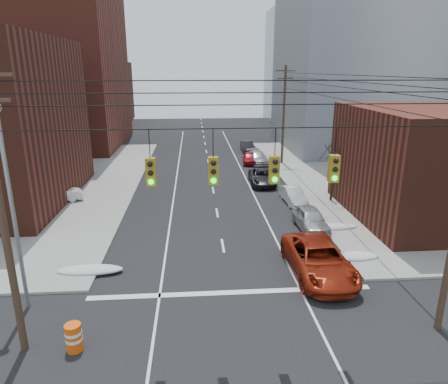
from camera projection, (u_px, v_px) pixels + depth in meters
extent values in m
cube|color=maroon|center=(23.00, 34.00, 53.07)|extent=(24.00, 20.00, 30.00)
cube|color=#4D2117|center=(72.00, 93.00, 80.35)|extent=(22.00, 18.00, 12.00)
cube|color=gray|center=(369.00, 54.00, 53.36)|extent=(22.00, 20.00, 25.00)
cube|color=gray|center=(322.00, 67.00, 78.72)|extent=(20.00, 18.00, 22.00)
cylinder|color=#473323|center=(2.00, 218.00, 14.13)|extent=(0.28, 0.28, 11.00)
cylinder|color=#473323|center=(284.00, 116.00, 44.91)|extent=(0.28, 0.28, 11.00)
cube|color=#473323|center=(286.00, 71.00, 43.46)|extent=(2.20, 0.12, 0.12)
cube|color=#473323|center=(285.00, 78.00, 43.70)|extent=(1.80, 0.12, 0.12)
cylinder|color=black|center=(242.00, 128.00, 13.83)|extent=(17.00, 0.04, 0.04)
cylinder|color=black|center=(149.00, 144.00, 13.75)|extent=(0.03, 0.03, 1.00)
cube|color=olive|center=(151.00, 172.00, 14.04)|extent=(0.35, 0.30, 1.00)
sphere|color=black|center=(150.00, 164.00, 13.79)|extent=(0.20, 0.20, 0.20)
sphere|color=black|center=(150.00, 173.00, 13.88)|extent=(0.20, 0.20, 0.20)
sphere|color=#0CE526|center=(151.00, 182.00, 13.97)|extent=(0.20, 0.20, 0.20)
cylinder|color=black|center=(213.00, 143.00, 13.91)|extent=(0.03, 0.03, 1.00)
cube|color=olive|center=(213.00, 171.00, 14.20)|extent=(0.35, 0.30, 1.00)
sphere|color=black|center=(213.00, 163.00, 13.95)|extent=(0.20, 0.20, 0.20)
sphere|color=black|center=(213.00, 172.00, 14.04)|extent=(0.20, 0.20, 0.20)
sphere|color=#0CE526|center=(214.00, 181.00, 14.13)|extent=(0.20, 0.20, 0.20)
cylinder|color=black|center=(275.00, 142.00, 14.07)|extent=(0.03, 0.03, 1.00)
cube|color=olive|center=(274.00, 170.00, 14.36)|extent=(0.35, 0.30, 1.00)
sphere|color=black|center=(275.00, 162.00, 14.11)|extent=(0.20, 0.20, 0.20)
sphere|color=black|center=(275.00, 171.00, 14.20)|extent=(0.20, 0.20, 0.20)
sphere|color=#0CE526|center=(275.00, 179.00, 14.30)|extent=(0.20, 0.20, 0.20)
cylinder|color=black|center=(336.00, 141.00, 14.23)|extent=(0.03, 0.03, 1.00)
cube|color=olive|center=(334.00, 168.00, 14.52)|extent=(0.35, 0.30, 1.00)
sphere|color=black|center=(336.00, 161.00, 14.27)|extent=(0.20, 0.20, 0.20)
sphere|color=black|center=(335.00, 170.00, 14.36)|extent=(0.20, 0.20, 0.20)
sphere|color=#0CE526|center=(335.00, 178.00, 14.46)|extent=(0.20, 0.20, 0.20)
cylinder|color=gray|center=(14.00, 216.00, 17.21)|extent=(0.18, 0.18, 9.00)
cylinder|color=black|center=(332.00, 181.00, 32.75)|extent=(0.20, 0.20, 3.50)
cylinder|color=black|center=(338.00, 153.00, 32.21)|extent=(0.27, 0.82, 1.19)
cylinder|color=black|center=(335.00, 151.00, 32.60)|extent=(1.17, 0.54, 1.38)
cylinder|color=black|center=(326.00, 150.00, 32.71)|extent=(1.44, 1.00, 1.48)
cylinder|color=black|center=(329.00, 153.00, 32.09)|extent=(0.17, 0.84, 1.19)
cylinder|color=black|center=(331.00, 154.00, 31.61)|extent=(0.82, 0.99, 1.40)
cylinder|color=black|center=(339.00, 154.00, 31.22)|extent=(1.74, 0.21, 1.43)
cylinder|color=black|center=(339.00, 154.00, 31.88)|extent=(0.48, 0.73, 1.20)
ellipsoid|color=silver|center=(90.00, 270.00, 21.48)|extent=(3.50, 1.08, 0.42)
ellipsoid|color=silver|center=(354.00, 256.00, 23.04)|extent=(3.00, 1.08, 0.42)
ellipsoid|color=silver|center=(328.00, 227.00, 27.33)|extent=(4.00, 1.08, 0.42)
imported|color=maroon|center=(319.00, 260.00, 21.23)|extent=(3.01, 6.30, 1.73)
imported|color=#B0AFB4|center=(311.00, 219.00, 27.28)|extent=(1.88, 4.49, 1.52)
imported|color=silver|center=(293.00, 195.00, 32.80)|extent=(1.59, 4.01, 1.30)
imported|color=black|center=(262.00, 177.00, 38.09)|extent=(2.60, 5.19, 1.41)
imported|color=#A4A3A8|center=(258.00, 157.00, 46.66)|extent=(2.30, 4.85, 1.36)
imported|color=maroon|center=(250.00, 158.00, 46.50)|extent=(1.96, 4.07, 1.34)
imported|color=black|center=(247.00, 147.00, 53.17)|extent=(1.50, 4.24, 1.40)
imported|color=silver|center=(56.00, 194.00, 32.56)|extent=(4.28, 2.63, 1.33)
imported|color=#9E9EA2|center=(66.00, 168.00, 40.92)|extent=(5.36, 3.96, 1.35)
cylinder|color=#E84F0C|center=(74.00, 337.00, 15.52)|extent=(0.71, 0.71, 1.14)
cylinder|color=white|center=(73.00, 332.00, 15.45)|extent=(0.72, 0.72, 0.14)
cylinder|color=white|center=(74.00, 339.00, 15.54)|extent=(0.72, 0.72, 0.14)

